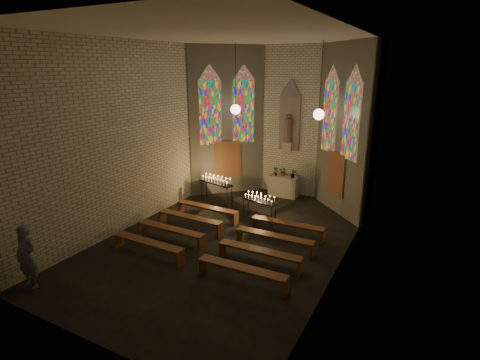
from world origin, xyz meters
name	(u,v)px	position (x,y,z in m)	size (l,w,h in m)	color
floor	(228,240)	(0.00, 0.00, 0.00)	(12.00, 12.00, 0.00)	black
room	(268,126)	(0.00, 3.37, 3.72)	(8.22, 12.43, 7.00)	beige
altar	(284,186)	(0.00, 5.45, 0.50)	(1.40, 0.60, 1.00)	#B0A490
flower_vase_left	(276,171)	(-0.40, 5.35, 1.21)	(0.22, 0.15, 0.43)	#4C723F
flower_vase_center	(283,171)	(-0.08, 5.53, 1.21)	(0.38, 0.33, 0.42)	#4C723F
flower_vase_right	(293,174)	(0.48, 5.37, 1.22)	(0.24, 0.19, 0.44)	#4C723F
aisle_flower_pot	(255,217)	(0.19, 1.92, 0.23)	(0.25, 0.25, 0.46)	#4C723F
votive_stand_left	(216,181)	(-2.33, 3.06, 1.07)	(1.75, 0.77, 1.25)	black
votive_stand_right	(260,199)	(0.28, 2.10, 0.95)	(1.55, 0.69, 1.10)	black
pew_left_0	(207,209)	(-1.76, 1.37, 0.43)	(2.78, 0.44, 0.53)	brown
pew_right_0	(287,225)	(1.76, 1.37, 0.43)	(2.78, 0.44, 0.53)	brown
pew_left_1	(190,219)	(-1.76, 0.17, 0.43)	(2.78, 0.44, 0.53)	brown
pew_right_1	(275,238)	(1.76, 0.17, 0.43)	(2.78, 0.44, 0.53)	brown
pew_left_2	(171,230)	(-1.76, -1.03, 0.43)	(2.78, 0.44, 0.53)	brown
pew_right_2	(260,252)	(1.76, -1.03, 0.43)	(2.78, 0.44, 0.53)	brown
pew_left_3	(148,244)	(-1.76, -2.23, 0.43)	(2.78, 0.44, 0.53)	brown
pew_right_3	(242,270)	(1.76, -2.23, 0.43)	(2.78, 0.44, 0.53)	brown
visitor	(26,257)	(-3.50, -5.22, 0.94)	(0.69, 0.45, 1.89)	#504E59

